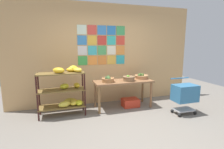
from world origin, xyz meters
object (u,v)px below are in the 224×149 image
(display_table, at_px, (123,84))
(fruit_basket_back_left, at_px, (129,78))
(banana_shelf_unit, at_px, (67,88))
(produce_crate_under_table, at_px, (130,103))
(shopping_cart, at_px, (185,94))
(fruit_basket_right, at_px, (108,79))
(fruit_basket_back_right, at_px, (141,76))

(display_table, distance_m, fruit_basket_back_left, 0.22)
(banana_shelf_unit, height_order, display_table, banana_shelf_unit)
(fruit_basket_back_left, xyz_separation_m, produce_crate_under_table, (0.09, 0.07, -0.68))
(produce_crate_under_table, bearing_deg, shopping_cart, -39.16)
(shopping_cart, bearing_deg, fruit_basket_back_left, 153.51)
(fruit_basket_right, xyz_separation_m, produce_crate_under_table, (0.63, 0.05, -0.68))
(fruit_basket_back_right, bearing_deg, produce_crate_under_table, -164.93)
(display_table, distance_m, fruit_basket_back_right, 0.59)
(fruit_basket_back_left, relative_size, produce_crate_under_table, 0.74)
(banana_shelf_unit, distance_m, produce_crate_under_table, 1.71)
(banana_shelf_unit, height_order, shopping_cart, banana_shelf_unit)
(banana_shelf_unit, relative_size, fruit_basket_right, 3.65)
(shopping_cart, bearing_deg, produce_crate_under_table, 148.87)
(banana_shelf_unit, xyz_separation_m, produce_crate_under_table, (1.62, 0.05, -0.54))
(fruit_basket_right, bearing_deg, shopping_cart, -25.20)
(produce_crate_under_table, bearing_deg, fruit_basket_right, -175.24)
(produce_crate_under_table, height_order, shopping_cart, shopping_cart)
(fruit_basket_right, relative_size, shopping_cart, 0.38)
(shopping_cart, bearing_deg, display_table, 153.75)
(produce_crate_under_table, xyz_separation_m, shopping_cart, (1.02, -0.83, 0.38))
(banana_shelf_unit, relative_size, fruit_basket_back_left, 3.65)
(fruit_basket_back_left, distance_m, fruit_basket_back_right, 0.47)
(display_table, bearing_deg, shopping_cart, -34.28)
(fruit_basket_right, height_order, produce_crate_under_table, fruit_basket_right)
(fruit_basket_back_right, distance_m, fruit_basket_right, 1.00)
(fruit_basket_back_right, bearing_deg, fruit_basket_right, -171.50)
(fruit_basket_right, bearing_deg, produce_crate_under_table, 4.76)
(banana_shelf_unit, distance_m, fruit_basket_right, 1.00)
(display_table, distance_m, produce_crate_under_table, 0.56)
(fruit_basket_back_left, height_order, produce_crate_under_table, fruit_basket_back_left)
(banana_shelf_unit, bearing_deg, display_table, 2.35)
(fruit_basket_back_right, xyz_separation_m, shopping_cart, (0.67, -0.93, -0.30))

